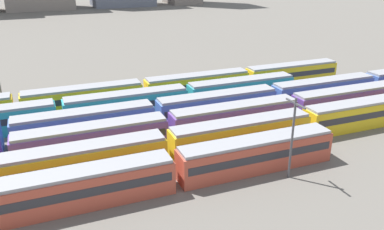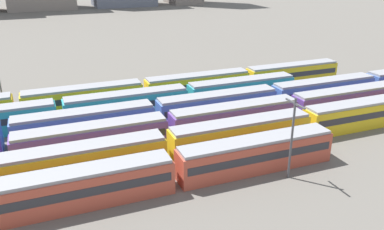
{
  "view_description": "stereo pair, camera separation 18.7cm",
  "coord_description": "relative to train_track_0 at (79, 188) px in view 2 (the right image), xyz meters",
  "views": [
    {
      "loc": [
        6.65,
        -33.82,
        21.95
      ],
      "look_at": [
        25.27,
        13.0,
        2.04
      ],
      "focal_mm": 37.41,
      "sensor_mm": 36.0,
      "label": 1
    },
    {
      "loc": [
        6.82,
        -33.89,
        21.95
      ],
      "look_at": [
        25.27,
        13.0,
        2.04
      ],
      "focal_mm": 37.41,
      "sensor_mm": 36.0,
      "label": 2
    }
  ],
  "objects": [
    {
      "name": "train_track_5",
      "position": [
        13.21,
        26.0,
        0.0
      ],
      "size": [
        74.7,
        3.06,
        3.75
      ],
      "color": "yellow",
      "rests_on": "ground_plane"
    },
    {
      "name": "catenary_pole_2",
      "position": [
        21.29,
        -2.86,
        3.13
      ],
      "size": [
        0.24,
        3.2,
        8.99
      ],
      "color": "#4C4C51",
      "rests_on": "ground_plane"
    },
    {
      "name": "train_track_0",
      "position": [
        0.0,
        0.0,
        0.0
      ],
      "size": [
        55.8,
        3.06,
        3.75
      ],
      "color": "#BC4C38",
      "rests_on": "ground_plane"
    },
    {
      "name": "train_track_4",
      "position": [
        9.3,
        20.8,
        0.0
      ],
      "size": [
        55.8,
        3.06,
        3.75
      ],
      "color": "teal",
      "rests_on": "ground_plane"
    },
    {
      "name": "train_track_2",
      "position": [
        31.1,
        10.4,
        0.0
      ],
      "size": [
        112.5,
        3.06,
        3.75
      ],
      "color": "#6B429E",
      "rests_on": "ground_plane"
    },
    {
      "name": "train_track_3",
      "position": [
        21.5,
        15.6,
        0.0
      ],
      "size": [
        93.6,
        3.06,
        3.75
      ],
      "color": "#4C70BC",
      "rests_on": "ground_plane"
    },
    {
      "name": "train_track_1",
      "position": [
        29.25,
        5.2,
        0.0
      ],
      "size": [
        112.5,
        3.06,
        3.75
      ],
      "color": "yellow",
      "rests_on": "ground_plane"
    }
  ]
}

